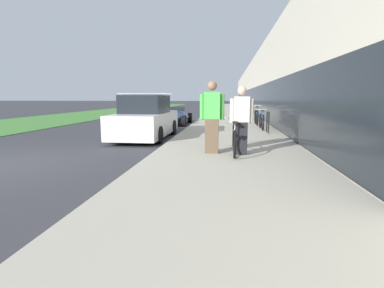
{
  "coord_description": "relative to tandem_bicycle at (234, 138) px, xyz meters",
  "views": [
    {
      "loc": [
        5.2,
        -6.18,
        1.57
      ],
      "look_at": [
        3.05,
        11.7,
        -1.27
      ],
      "focal_mm": 28.0,
      "sensor_mm": 36.0,
      "label": 1
    }
  ],
  "objects": [
    {
      "name": "ground_plane",
      "position": [
        -5.37,
        -1.56,
        -0.51
      ],
      "size": [
        220.0,
        220.0,
        0.0
      ],
      "primitive_type": "plane",
      "color": "#38383D"
    },
    {
      "name": "sidewalk_slab",
      "position": [
        -0.08,
        19.44,
        -0.44
      ],
      "size": [
        4.01,
        70.0,
        0.15
      ],
      "color": "#B2AA99",
      "rests_on": "ground"
    },
    {
      "name": "storefront_facade",
      "position": [
        6.96,
        27.44,
        1.98
      ],
      "size": [
        10.01,
        70.0,
        5.0
      ],
      "color": "beige",
      "rests_on": "ground"
    },
    {
      "name": "lawn_strip",
      "position": [
        -12.36,
        23.44,
        -0.49
      ],
      "size": [
        6.62,
        70.0,
        0.03
      ],
      "color": "#478438",
      "rests_on": "ground"
    },
    {
      "name": "tandem_bicycle",
      "position": [
        0.0,
        0.0,
        0.0
      ],
      "size": [
        0.52,
        2.31,
        0.84
      ],
      "color": "black",
      "rests_on": "sidewalk_slab"
    },
    {
      "name": "person_rider",
      "position": [
        0.16,
        -0.28,
        0.48
      ],
      "size": [
        0.57,
        0.22,
        1.68
      ],
      "color": "black",
      "rests_on": "sidewalk_slab"
    },
    {
      "name": "person_bystander",
      "position": [
        -0.57,
        -0.19,
        0.55
      ],
      "size": [
        0.62,
        0.24,
        1.81
      ],
      "color": "brown",
      "rests_on": "sidewalk_slab"
    },
    {
      "name": "bike_rack_hoop",
      "position": [
        1.41,
        4.47,
        0.15
      ],
      "size": [
        0.05,
        0.6,
        0.84
      ],
      "color": "black",
      "rests_on": "sidewalk_slab"
    },
    {
      "name": "cruiser_bike_nearest",
      "position": [
        1.31,
        5.81,
        0.0
      ],
      "size": [
        0.52,
        1.71,
        0.86
      ],
      "color": "black",
      "rests_on": "sidewalk_slab"
    },
    {
      "name": "cruiser_bike_middle",
      "position": [
        1.28,
        7.98,
        0.04
      ],
      "size": [
        0.52,
        1.78,
        0.97
      ],
      "color": "black",
      "rests_on": "sidewalk_slab"
    },
    {
      "name": "parked_sedan_curbside",
      "position": [
        -3.26,
        3.33,
        0.23
      ],
      "size": [
        1.81,
        4.35,
        1.7
      ],
      "color": "white",
      "rests_on": "ground"
    },
    {
      "name": "vintage_roadster_curbside",
      "position": [
        -3.31,
        9.2,
        -0.08
      ],
      "size": [
        1.87,
        4.35,
        0.98
      ],
      "color": "navy",
      "rests_on": "ground"
    }
  ]
}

